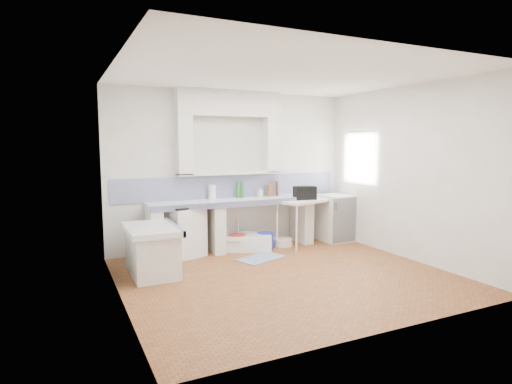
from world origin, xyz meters
name	(u,v)px	position (x,y,z in m)	size (l,w,h in m)	color
floor	(286,276)	(0.00, 0.00, 0.00)	(4.50, 4.50, 0.00)	brown
ceiling	(288,75)	(0.00, 0.00, 2.80)	(4.50, 4.50, 0.00)	white
wall_back	(232,170)	(0.00, 2.00, 1.40)	(4.50, 4.50, 0.00)	white
wall_front	(390,193)	(0.00, -2.00, 1.40)	(4.50, 4.50, 0.00)	white
wall_left	(118,185)	(-2.25, 0.00, 1.40)	(4.50, 4.50, 0.00)	white
wall_right	(408,173)	(2.25, 0.00, 1.40)	(4.50, 4.50, 0.00)	white
alcove_mass	(229,103)	(-0.10, 1.88, 2.58)	(1.90, 0.25, 0.45)	white
window_frame	(368,158)	(2.42, 1.20, 1.60)	(0.35, 0.86, 1.06)	#392212
lace_valance	(362,138)	(2.28, 1.20, 1.98)	(0.01, 0.84, 0.24)	white
counter_slab	(234,202)	(-0.10, 1.70, 0.86)	(3.00, 0.60, 0.08)	white
counter_lip	(240,204)	(-0.10, 1.42, 0.86)	(3.00, 0.04, 0.10)	navy
counter_pier_left	(154,234)	(-1.50, 1.70, 0.41)	(0.20, 0.55, 0.82)	white
counter_pier_mid	(215,229)	(-0.45, 1.70, 0.41)	(0.20, 0.55, 0.82)	white
counter_pier_right	(302,221)	(1.30, 1.70, 0.41)	(0.20, 0.55, 0.82)	white
peninsula_top	(152,229)	(-1.70, 0.90, 0.66)	(0.70, 1.10, 0.08)	white
peninsula_base	(152,253)	(-1.70, 0.90, 0.31)	(0.60, 1.00, 0.62)	white
peninsula_lip	(174,227)	(-1.37, 0.90, 0.66)	(0.04, 1.10, 0.10)	navy
backsplash	(233,186)	(0.00, 1.99, 1.10)	(4.27, 0.03, 0.40)	navy
stove	(183,232)	(-1.02, 1.68, 0.41)	(0.58, 0.56, 0.82)	white
sink	(243,243)	(0.05, 1.66, 0.12)	(1.01, 0.55, 0.24)	white
side_table	(304,222)	(1.20, 1.48, 0.43)	(1.02, 0.57, 0.05)	white
fridge	(335,218)	(1.95, 1.52, 0.45)	(0.58, 0.58, 0.90)	white
bucket_red	(237,242)	(-0.07, 1.63, 0.14)	(0.31, 0.31, 0.29)	red
bucket_orange	(245,242)	(0.07, 1.62, 0.13)	(0.28, 0.28, 0.26)	orange
bucket_blue	(266,240)	(0.46, 1.56, 0.14)	(0.30, 0.30, 0.28)	#212FD6
basin_white	(283,242)	(0.83, 1.59, 0.07)	(0.35, 0.35, 0.14)	white
water_bottle_a	(234,241)	(-0.05, 1.81, 0.14)	(0.07, 0.07, 0.27)	silver
water_bottle_b	(247,238)	(0.22, 1.85, 0.14)	(0.08, 0.08, 0.28)	silver
black_bag	(305,193)	(1.21, 1.46, 0.98)	(0.39, 0.22, 0.25)	black
green_bottle_a	(238,190)	(0.05, 1.85, 1.05)	(0.07, 0.07, 0.30)	#286A26
green_bottle_b	(242,190)	(0.13, 1.85, 1.05)	(0.06, 0.06, 0.29)	#286A26
knife_block	(270,190)	(0.70, 1.85, 1.01)	(0.11, 0.09, 0.23)	#945E3B
cutting_board	(277,189)	(0.85, 1.85, 1.03)	(0.02, 0.20, 0.27)	#945E3B
paper_towel	(212,192)	(-0.44, 1.85, 1.03)	(0.13, 0.13, 0.26)	white
soap_bottle	(260,192)	(0.48, 1.85, 0.99)	(0.08, 0.09, 0.18)	white
rug	(261,258)	(0.07, 0.97, 0.01)	(0.78, 0.44, 0.01)	#3D5589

